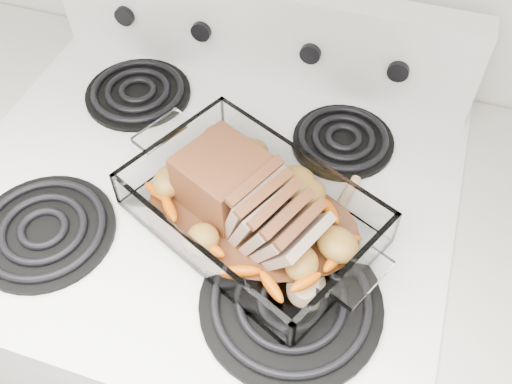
% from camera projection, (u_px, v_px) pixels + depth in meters
% --- Properties ---
extents(electric_range, '(0.78, 0.70, 1.12)m').
position_uv_depth(electric_range, '(219.00, 314.00, 1.26)').
color(electric_range, white).
rests_on(electric_range, ground).
extents(baking_dish, '(0.35, 0.23, 0.07)m').
position_uv_depth(baking_dish, '(252.00, 215.00, 0.83)').
color(baking_dish, silver).
rests_on(baking_dish, electric_range).
extents(pork_roast, '(0.23, 0.11, 0.09)m').
position_uv_depth(pork_roast, '(237.00, 197.00, 0.81)').
color(pork_roast, brown).
rests_on(pork_roast, baking_dish).
extents(roast_vegetables, '(0.33, 0.18, 0.04)m').
position_uv_depth(roast_vegetables, '(256.00, 194.00, 0.85)').
color(roast_vegetables, '#D96000').
rests_on(roast_vegetables, baking_dish).
extents(wooden_spoon, '(0.06, 0.25, 0.02)m').
position_uv_depth(wooden_spoon, '(317.00, 258.00, 0.81)').
color(wooden_spoon, '#CCB390').
rests_on(wooden_spoon, electric_range).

